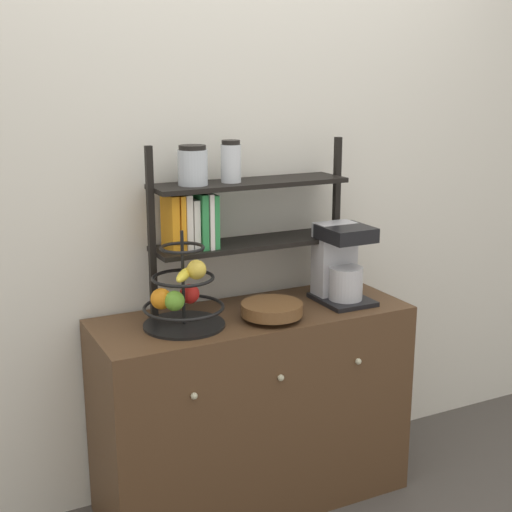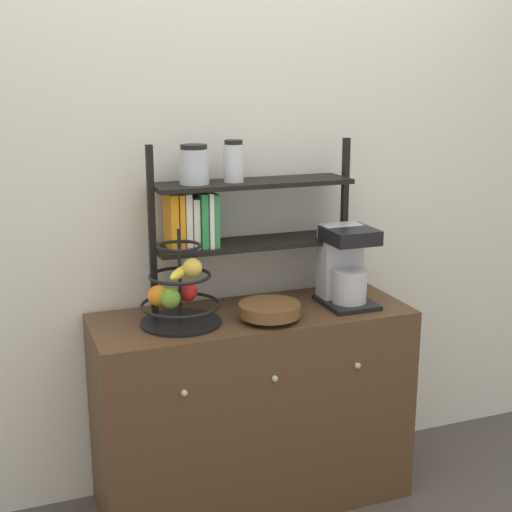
# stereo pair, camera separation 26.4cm
# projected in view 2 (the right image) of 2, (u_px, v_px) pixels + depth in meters

# --- Properties ---
(wall_back) EXTENTS (7.00, 0.05, 2.60)m
(wall_back) POSITION_uv_depth(u_px,v_px,m) (229.00, 169.00, 2.81)
(wall_back) COLOR silver
(wall_back) RESTS_ON ground_plane
(sideboard) EXTENTS (1.21, 0.46, 0.79)m
(sideboard) POSITION_uv_depth(u_px,v_px,m) (253.00, 408.00, 2.79)
(sideboard) COLOR #4C331E
(sideboard) RESTS_ON ground_plane
(coffee_maker) EXTENTS (0.19, 0.24, 0.31)m
(coffee_maker) POSITION_uv_depth(u_px,v_px,m) (345.00, 265.00, 2.77)
(coffee_maker) COLOR black
(coffee_maker) RESTS_ON sideboard
(fruit_stand) EXTENTS (0.29, 0.29, 0.35)m
(fruit_stand) POSITION_uv_depth(u_px,v_px,m) (179.00, 294.00, 2.55)
(fruit_stand) COLOR black
(fruit_stand) RESTS_ON sideboard
(wooden_bowl) EXTENTS (0.23, 0.23, 0.06)m
(wooden_bowl) POSITION_uv_depth(u_px,v_px,m) (270.00, 310.00, 2.61)
(wooden_bowl) COLOR brown
(wooden_bowl) RESTS_ON sideboard
(shelf_hutch) EXTENTS (0.81, 0.20, 0.64)m
(shelf_hutch) POSITION_uv_depth(u_px,v_px,m) (224.00, 207.00, 2.68)
(shelf_hutch) COLOR black
(shelf_hutch) RESTS_ON sideboard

